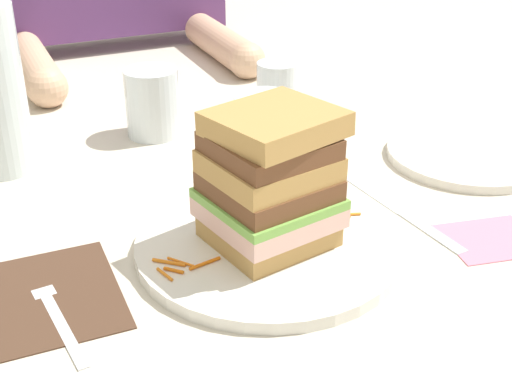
% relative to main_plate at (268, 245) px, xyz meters
% --- Properties ---
extents(ground_plane, '(3.00, 3.00, 0.00)m').
position_rel_main_plate_xyz_m(ground_plane, '(-0.02, -0.01, -0.01)').
color(ground_plane, beige).
extents(main_plate, '(0.27, 0.27, 0.01)m').
position_rel_main_plate_xyz_m(main_plate, '(0.00, 0.00, 0.00)').
color(main_plate, white).
rests_on(main_plate, ground_plane).
extents(sandwich, '(0.14, 0.13, 0.14)m').
position_rel_main_plate_xyz_m(sandwich, '(0.00, 0.00, 0.07)').
color(sandwich, tan).
rests_on(sandwich, main_plate).
extents(carrot_shred_0, '(0.03, 0.01, 0.00)m').
position_rel_main_plate_xyz_m(carrot_shred_0, '(-0.07, -0.02, 0.01)').
color(carrot_shred_0, orange).
rests_on(carrot_shred_0, main_plate).
extents(carrot_shred_1, '(0.02, 0.03, 0.00)m').
position_rel_main_plate_xyz_m(carrot_shred_1, '(-0.09, -0.00, 0.01)').
color(carrot_shred_1, orange).
rests_on(carrot_shred_1, main_plate).
extents(carrot_shred_2, '(0.02, 0.02, 0.00)m').
position_rel_main_plate_xyz_m(carrot_shred_2, '(-0.10, -0.02, 0.01)').
color(carrot_shred_2, orange).
rests_on(carrot_shred_2, main_plate).
extents(carrot_shred_3, '(0.03, 0.02, 0.00)m').
position_rel_main_plate_xyz_m(carrot_shred_3, '(-0.10, -0.00, 0.01)').
color(carrot_shred_3, orange).
rests_on(carrot_shred_3, main_plate).
extents(carrot_shred_4, '(0.01, 0.02, 0.00)m').
position_rel_main_plate_xyz_m(carrot_shred_4, '(-0.11, -0.02, 0.01)').
color(carrot_shred_4, orange).
rests_on(carrot_shred_4, main_plate).
extents(carrot_shred_5, '(0.02, 0.03, 0.00)m').
position_rel_main_plate_xyz_m(carrot_shred_5, '(0.09, 0.02, 0.01)').
color(carrot_shred_5, orange).
rests_on(carrot_shred_5, main_plate).
extents(carrot_shred_6, '(0.02, 0.01, 0.00)m').
position_rel_main_plate_xyz_m(carrot_shred_6, '(0.09, 0.01, 0.01)').
color(carrot_shred_6, orange).
rests_on(carrot_shred_6, main_plate).
extents(carrot_shred_7, '(0.02, 0.03, 0.00)m').
position_rel_main_plate_xyz_m(carrot_shred_7, '(0.08, 0.03, 0.01)').
color(carrot_shred_7, orange).
rests_on(carrot_shred_7, main_plate).
extents(carrot_shred_8, '(0.02, 0.01, 0.00)m').
position_rel_main_plate_xyz_m(carrot_shred_8, '(0.10, 0.01, 0.01)').
color(carrot_shred_8, orange).
rests_on(carrot_shred_8, main_plate).
extents(carrot_shred_9, '(0.02, 0.02, 0.00)m').
position_rel_main_plate_xyz_m(carrot_shred_9, '(0.11, 0.03, 0.01)').
color(carrot_shred_9, orange).
rests_on(carrot_shred_9, main_plate).
extents(napkin_dark, '(0.13, 0.15, 0.00)m').
position_rel_main_plate_xyz_m(napkin_dark, '(-0.22, 0.01, -0.00)').
color(napkin_dark, '#4C3323').
rests_on(napkin_dark, ground_plane).
extents(fork, '(0.03, 0.17, 0.00)m').
position_rel_main_plate_xyz_m(fork, '(-0.22, -0.01, -0.00)').
color(fork, silver).
rests_on(fork, napkin_dark).
extents(knife, '(0.03, 0.20, 0.00)m').
position_rel_main_plate_xyz_m(knife, '(0.17, 0.01, -0.00)').
color(knife, silver).
rests_on(knife, ground_plane).
extents(juice_glass, '(0.08, 0.08, 0.08)m').
position_rel_main_plate_xyz_m(juice_glass, '(0.09, 0.22, 0.03)').
color(juice_glass, white).
rests_on(juice_glass, ground_plane).
extents(empty_tumbler_0, '(0.07, 0.07, 0.09)m').
position_rel_main_plate_xyz_m(empty_tumbler_0, '(-0.02, 0.34, 0.04)').
color(empty_tumbler_0, silver).
rests_on(empty_tumbler_0, ground_plane).
extents(empty_tumbler_1, '(0.06, 0.06, 0.08)m').
position_rel_main_plate_xyz_m(empty_tumbler_1, '(0.17, 0.33, 0.03)').
color(empty_tumbler_1, silver).
rests_on(empty_tumbler_1, ground_plane).
extents(side_plate, '(0.21, 0.21, 0.01)m').
position_rel_main_plate_xyz_m(side_plate, '(0.33, 0.09, -0.00)').
color(side_plate, white).
rests_on(side_plate, ground_plane).
extents(napkin_pink, '(0.11, 0.10, 0.00)m').
position_rel_main_plate_xyz_m(napkin_pink, '(0.22, -0.08, -0.01)').
color(napkin_pink, pink).
rests_on(napkin_pink, ground_plane).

